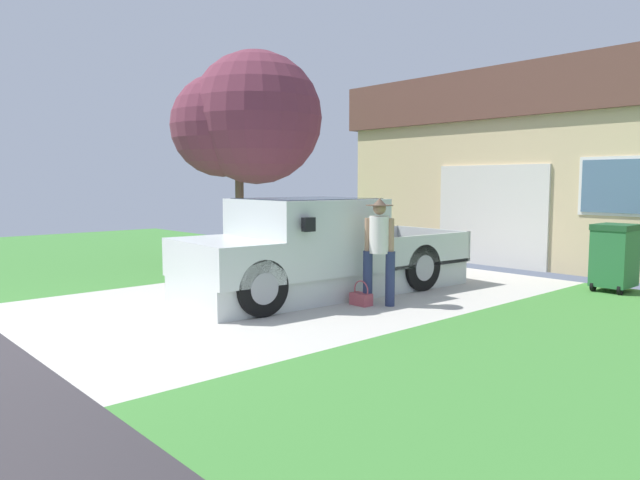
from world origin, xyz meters
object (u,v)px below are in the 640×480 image
person_with_hat (379,245)px  house_with_garage (606,168)px  front_yard_tree (245,121)px  pickup_truck (311,252)px  wheeled_trash_bin (615,255)px  handbag (361,298)px

person_with_hat → house_with_garage: (-0.12, 8.24, 1.29)m
front_yard_tree → pickup_truck: bearing=-19.9°
pickup_truck → wheeled_trash_bin: bearing=-123.8°
front_yard_tree → wheeled_trash_bin: size_ratio=4.15×
person_with_hat → front_yard_tree: 5.71m
person_with_hat → wheeled_trash_bin: 4.30m
front_yard_tree → person_with_hat: bearing=-12.7°
handbag → wheeled_trash_bin: 4.57m
wheeled_trash_bin → person_with_hat: bearing=-116.2°
house_with_garage → wheeled_trash_bin: 5.08m
handbag → wheeled_trash_bin: (2.08, 4.04, 0.51)m
house_with_garage → front_yard_tree: (-4.98, -7.08, 1.02)m
person_with_hat → wheeled_trash_bin: bearing=-149.9°
pickup_truck → handbag: size_ratio=13.78×
person_with_hat → wheeled_trash_bin: size_ratio=1.41×
pickup_truck → person_with_hat: person_with_hat is taller
person_with_hat → handbag: 0.85m
house_with_garage → wheeled_trash_bin: size_ratio=9.52×
handbag → front_yard_tree: bearing=164.7°
handbag → front_yard_tree: front_yard_tree is taller
pickup_truck → front_yard_tree: (-3.79, 1.38, 2.50)m
pickup_truck → house_with_garage: (1.18, 8.46, 1.49)m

